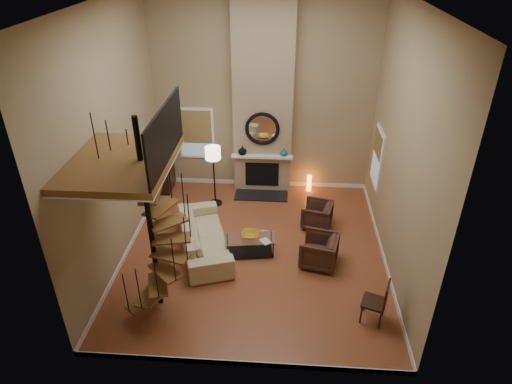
# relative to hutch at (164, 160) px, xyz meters

# --- Properties ---
(ground) EXTENTS (6.00, 6.50, 0.01)m
(ground) POSITION_rel_hutch_xyz_m (2.79, -2.79, -0.95)
(ground) COLOR #AA5C37
(ground) RESTS_ON ground
(back_wall) EXTENTS (6.00, 0.02, 5.50)m
(back_wall) POSITION_rel_hutch_xyz_m (2.79, 0.46, 1.80)
(back_wall) COLOR tan
(back_wall) RESTS_ON ground
(front_wall) EXTENTS (6.00, 0.02, 5.50)m
(front_wall) POSITION_rel_hutch_xyz_m (2.79, -6.04, 1.80)
(front_wall) COLOR tan
(front_wall) RESTS_ON ground
(left_wall) EXTENTS (0.02, 6.50, 5.50)m
(left_wall) POSITION_rel_hutch_xyz_m (-0.21, -2.79, 1.80)
(left_wall) COLOR tan
(left_wall) RESTS_ON ground
(right_wall) EXTENTS (0.02, 6.50, 5.50)m
(right_wall) POSITION_rel_hutch_xyz_m (5.79, -2.79, 1.80)
(right_wall) COLOR tan
(right_wall) RESTS_ON ground
(ceiling) EXTENTS (6.00, 6.50, 0.01)m
(ceiling) POSITION_rel_hutch_xyz_m (2.79, -2.79, 4.54)
(ceiling) COLOR silver
(ceiling) RESTS_ON back_wall
(baseboard_back) EXTENTS (6.00, 0.02, 0.12)m
(baseboard_back) POSITION_rel_hutch_xyz_m (2.79, 0.45, -0.89)
(baseboard_back) COLOR white
(baseboard_back) RESTS_ON ground
(baseboard_front) EXTENTS (6.00, 0.02, 0.12)m
(baseboard_front) POSITION_rel_hutch_xyz_m (2.79, -6.03, -0.89)
(baseboard_front) COLOR white
(baseboard_front) RESTS_ON ground
(baseboard_left) EXTENTS (0.02, 6.50, 0.12)m
(baseboard_left) POSITION_rel_hutch_xyz_m (-0.20, -2.79, -0.89)
(baseboard_left) COLOR white
(baseboard_left) RESTS_ON ground
(baseboard_right) EXTENTS (0.02, 6.50, 0.12)m
(baseboard_right) POSITION_rel_hutch_xyz_m (5.78, -2.79, -0.89)
(baseboard_right) COLOR white
(baseboard_right) RESTS_ON ground
(chimney_breast) EXTENTS (1.60, 0.38, 5.50)m
(chimney_breast) POSITION_rel_hutch_xyz_m (2.79, 0.27, 1.80)
(chimney_breast) COLOR #9D8566
(chimney_breast) RESTS_ON ground
(hearth) EXTENTS (1.50, 0.60, 0.04)m
(hearth) POSITION_rel_hutch_xyz_m (2.79, -0.22, -0.93)
(hearth) COLOR black
(hearth) RESTS_ON ground
(firebox) EXTENTS (0.95, 0.02, 0.72)m
(firebox) POSITION_rel_hutch_xyz_m (2.79, 0.07, -0.40)
(firebox) COLOR black
(firebox) RESTS_ON chimney_breast
(mantel) EXTENTS (1.70, 0.18, 0.06)m
(mantel) POSITION_rel_hutch_xyz_m (2.79, -0.01, 0.20)
(mantel) COLOR white
(mantel) RESTS_ON chimney_breast
(mirror_frame) EXTENTS (0.94, 0.10, 0.94)m
(mirror_frame) POSITION_rel_hutch_xyz_m (2.79, 0.05, 1.00)
(mirror_frame) COLOR black
(mirror_frame) RESTS_ON chimney_breast
(mirror_disc) EXTENTS (0.80, 0.01, 0.80)m
(mirror_disc) POSITION_rel_hutch_xyz_m (2.79, 0.06, 1.00)
(mirror_disc) COLOR white
(mirror_disc) RESTS_ON chimney_breast
(vase_left) EXTENTS (0.24, 0.24, 0.25)m
(vase_left) POSITION_rel_hutch_xyz_m (2.24, 0.03, 0.35)
(vase_left) COLOR black
(vase_left) RESTS_ON mantel
(vase_right) EXTENTS (0.20, 0.20, 0.21)m
(vase_right) POSITION_rel_hutch_xyz_m (3.39, 0.03, 0.33)
(vase_right) COLOR #195A58
(vase_right) RESTS_ON mantel
(window_back) EXTENTS (1.02, 0.06, 1.52)m
(window_back) POSITION_rel_hutch_xyz_m (0.89, 0.43, 0.67)
(window_back) COLOR white
(window_back) RESTS_ON back_wall
(window_right) EXTENTS (0.06, 1.02, 1.52)m
(window_right) POSITION_rel_hutch_xyz_m (5.77, -0.79, 0.68)
(window_right) COLOR white
(window_right) RESTS_ON right_wall
(entry_door) EXTENTS (0.10, 1.05, 2.16)m
(entry_door) POSITION_rel_hutch_xyz_m (-0.16, -0.99, 0.10)
(entry_door) COLOR white
(entry_door) RESTS_ON ground
(loft) EXTENTS (1.70, 2.20, 1.09)m
(loft) POSITION_rel_hutch_xyz_m (0.75, -4.59, 2.29)
(loft) COLOR brown
(loft) RESTS_ON left_wall
(spiral_stair) EXTENTS (1.47, 1.47, 4.06)m
(spiral_stair) POSITION_rel_hutch_xyz_m (1.01, -4.58, 0.83)
(spiral_stair) COLOR black
(spiral_stair) RESTS_ON ground
(hutch) EXTENTS (0.37, 0.79, 1.77)m
(hutch) POSITION_rel_hutch_xyz_m (0.00, 0.00, 0.00)
(hutch) COLOR black
(hutch) RESTS_ON ground
(sofa) EXTENTS (1.73, 2.73, 0.74)m
(sofa) POSITION_rel_hutch_xyz_m (1.58, -2.77, -0.55)
(sofa) COLOR #C7B88A
(sofa) RESTS_ON ground
(armchair_near) EXTENTS (0.87, 0.86, 0.66)m
(armchair_near) POSITION_rel_hutch_xyz_m (4.35, -1.65, -0.60)
(armchair_near) COLOR #452920
(armchair_near) RESTS_ON ground
(armchair_far) EXTENTS (0.96, 0.95, 0.73)m
(armchair_far) POSITION_rel_hutch_xyz_m (4.34, -3.13, -0.60)
(armchair_far) COLOR #452920
(armchair_far) RESTS_ON ground
(coffee_table) EXTENTS (1.21, 0.74, 0.44)m
(coffee_table) POSITION_rel_hutch_xyz_m (2.69, -2.87, -0.67)
(coffee_table) COLOR silver
(coffee_table) RESTS_ON ground
(bowl) EXTENTS (0.41, 0.41, 0.10)m
(bowl) POSITION_rel_hutch_xyz_m (2.69, -2.82, -0.45)
(bowl) COLOR gold
(bowl) RESTS_ON coffee_table
(book) EXTENTS (0.30, 0.31, 0.02)m
(book) POSITION_rel_hutch_xyz_m (3.04, -3.02, -0.49)
(book) COLOR gray
(book) RESTS_ON coffee_table
(floor_lamp) EXTENTS (0.41, 0.41, 1.71)m
(floor_lamp) POSITION_rel_hutch_xyz_m (1.54, -0.71, 0.46)
(floor_lamp) COLOR black
(floor_lamp) RESTS_ON ground
(accent_lamp) EXTENTS (0.13, 0.13, 0.48)m
(accent_lamp) POSITION_rel_hutch_xyz_m (4.16, 0.20, -0.70)
(accent_lamp) COLOR orange
(accent_lamp) RESTS_ON ground
(side_chair) EXTENTS (0.56, 0.55, 0.95)m
(side_chair) POSITION_rel_hutch_xyz_m (5.30, -4.79, -0.42)
(side_chair) COLOR black
(side_chair) RESTS_ON ground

